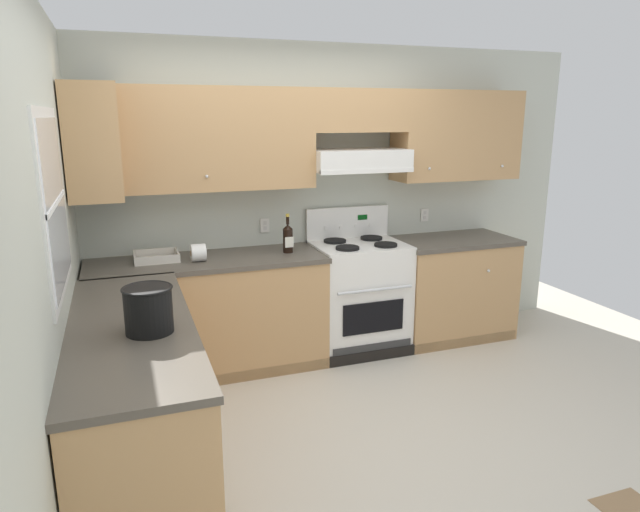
# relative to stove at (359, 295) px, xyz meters

# --- Properties ---
(ground_plane) EXTENTS (7.04, 7.04, 0.00)m
(ground_plane) POSITION_rel_stove_xyz_m (-0.62, -1.25, -0.48)
(ground_plane) COLOR beige
(floor_accent_tile) EXTENTS (0.30, 0.30, 0.01)m
(floor_accent_tile) POSITION_rel_stove_xyz_m (0.48, -2.42, -0.48)
(floor_accent_tile) COLOR olive
(floor_accent_tile) RESTS_ON ground_plane
(wall_back) EXTENTS (4.68, 0.57, 2.55)m
(wall_back) POSITION_rel_stove_xyz_m (-0.21, 0.27, 1.00)
(wall_back) COLOR beige
(wall_back) RESTS_ON ground_plane
(wall_left) EXTENTS (0.47, 4.00, 2.55)m
(wall_left) POSITION_rel_stove_xyz_m (-2.21, -1.03, 0.87)
(wall_left) COLOR beige
(wall_left) RESTS_ON ground_plane
(counter_back_run) EXTENTS (3.60, 0.65, 0.91)m
(counter_back_run) POSITION_rel_stove_xyz_m (-0.46, -0.01, -0.03)
(counter_back_run) COLOR tan
(counter_back_run) RESTS_ON ground_plane
(counter_left_run) EXTENTS (0.63, 1.91, 0.91)m
(counter_left_run) POSITION_rel_stove_xyz_m (-1.86, -1.26, -0.03)
(counter_left_run) COLOR tan
(counter_left_run) RESTS_ON ground_plane
(stove) EXTENTS (0.76, 0.62, 1.20)m
(stove) POSITION_rel_stove_xyz_m (0.00, 0.00, 0.00)
(stove) COLOR white
(stove) RESTS_ON ground_plane
(wine_bottle) EXTENTS (0.08, 0.08, 0.31)m
(wine_bottle) POSITION_rel_stove_xyz_m (-0.63, -0.01, 0.55)
(wine_bottle) COLOR black
(wine_bottle) RESTS_ON counter_back_run
(bowl) EXTENTS (0.33, 0.28, 0.06)m
(bowl) POSITION_rel_stove_xyz_m (-1.64, 0.08, 0.45)
(bowl) COLOR beige
(bowl) RESTS_ON counter_back_run
(bucket) EXTENTS (0.25, 0.25, 0.24)m
(bucket) POSITION_rel_stove_xyz_m (-1.77, -1.42, 0.56)
(bucket) COLOR black
(bucket) RESTS_ON counter_left_run
(paper_towel_roll) EXTENTS (0.11, 0.13, 0.13)m
(paper_towel_roll) POSITION_rel_stove_xyz_m (-1.34, -0.05, 0.50)
(paper_towel_roll) COLOR white
(paper_towel_roll) RESTS_ON counter_back_run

